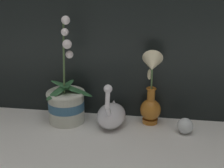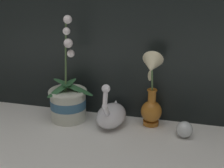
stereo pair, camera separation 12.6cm
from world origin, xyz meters
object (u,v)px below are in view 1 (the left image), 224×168
(glass_sphere, at_px, (185,126))
(swan_figurine, at_px, (111,114))
(orchid_potted_plant, at_px, (66,102))
(blue_vase, at_px, (151,94))

(glass_sphere, bearing_deg, swan_figurine, 174.22)
(orchid_potted_plant, xyz_separation_m, swan_figurine, (0.20, -0.00, -0.04))
(orchid_potted_plant, bearing_deg, glass_sphere, -4.04)
(swan_figurine, xyz_separation_m, glass_sphere, (0.30, -0.03, -0.02))
(blue_vase, height_order, glass_sphere, blue_vase)
(blue_vase, bearing_deg, glass_sphere, -21.80)
(swan_figurine, relative_size, glass_sphere, 3.39)
(glass_sphere, bearing_deg, orchid_potted_plant, 175.96)
(orchid_potted_plant, distance_m, swan_figurine, 0.20)
(blue_vase, xyz_separation_m, glass_sphere, (0.14, -0.06, -0.11))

